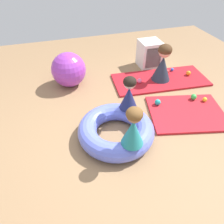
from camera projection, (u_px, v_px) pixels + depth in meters
The scene contains 16 objects.
ground_plane at pixel (110, 136), 3.09m from camera, with size 8.00×8.00×0.00m, color #93704C.
gym_mat_front at pixel (187, 113), 3.47m from camera, with size 1.20×0.93×0.04m, color red.
gym_mat_near_right at pixel (160, 80), 4.26m from camera, with size 1.87×0.80×0.04m, color #B21923.
inflatable_cushion at pixel (116, 130), 3.00m from camera, with size 1.09×1.09×0.27m, color #6070E5.
child_in_teal at pixel (133, 127), 2.47m from camera, with size 0.39×0.39×0.55m.
child_in_navy at pixel (129, 93), 3.02m from camera, with size 0.37×0.37×0.52m.
adult_seated at pixel (163, 63), 4.02m from camera, with size 0.52×0.52×0.72m.
play_ball_pink at pixel (139, 81), 4.11m from camera, with size 0.09×0.09×0.09m, color pink.
play_ball_green at pixel (194, 97), 3.69m from camera, with size 0.10×0.10×0.10m, color green.
play_ball_blue at pixel (172, 69), 4.48m from camera, with size 0.07×0.07×0.07m, color blue.
play_ball_yellow at pixel (205, 99), 3.66m from camera, with size 0.08×0.08×0.08m, color yellow.
play_ball_teal at pixel (158, 102), 3.57m from camera, with size 0.10×0.10×0.10m, color teal.
play_ball_orange at pixel (188, 73), 4.34m from camera, with size 0.09×0.09×0.09m, color orange.
play_ball_red at pixel (167, 72), 4.38m from camera, with size 0.09×0.09×0.09m, color red.
exercise_ball_large at pixel (69, 70), 3.96m from camera, with size 0.65×0.65×0.65m, color purple.
storage_cube at pixel (150, 54), 4.58m from camera, with size 0.44×0.44×0.56m.
Camera 1 is at (-0.59, -2.06, 2.26)m, focal length 33.89 mm.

